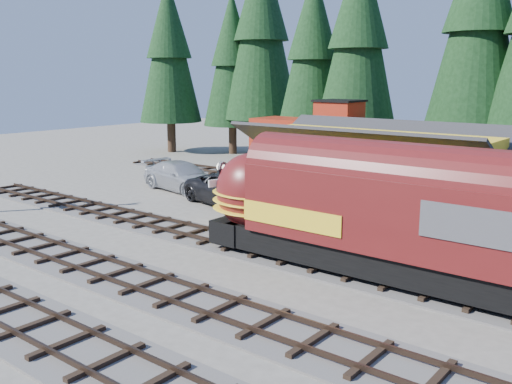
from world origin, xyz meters
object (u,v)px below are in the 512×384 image
Objects in this scene: locomotive at (357,215)px; pickup_truck_b at (182,176)px; caboose at (325,148)px; pickup_truck_a at (232,190)px; depot at (371,170)px.

locomotive is 18.78m from pickup_truck_b.
pickup_truck_b is (-7.08, -6.64, -1.80)m from caboose.
pickup_truck_b is at bearing 156.84° from locomotive.
locomotive is 2.18× the size of pickup_truck_a.
caboose is (-10.13, 14.00, 0.39)m from locomotive.
caboose is at bearing -38.53° from pickup_truck_b.
caboose is at bearing 3.72° from pickup_truck_a.
locomotive reaches higher than pickup_truck_a.
pickup_truck_a is (-1.45, -7.99, -1.81)m from caboose.
locomotive reaches higher than pickup_truck_b.
locomotive is at bearing -103.46° from pickup_truck_a.
depot is 1.96× the size of pickup_truck_b.
caboose is at bearing 125.90° from locomotive.
locomotive is at bearing -54.10° from caboose.
pickup_truck_b is at bearing 176.57° from depot.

